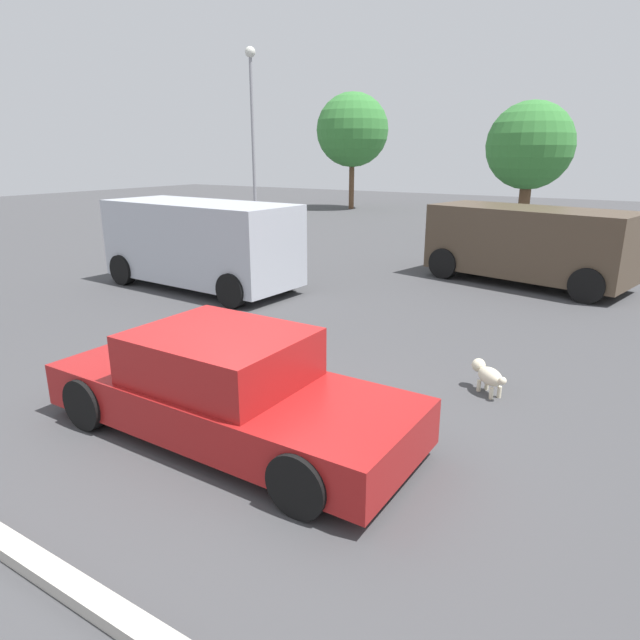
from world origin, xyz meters
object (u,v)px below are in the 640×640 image
object	(u,v)px
sedan_foreground	(227,389)
light_post_near	(252,111)
dog	(488,375)
suv_dark	(528,243)
van_white	(200,242)

from	to	relation	value
sedan_foreground	light_post_near	xyz separation A→B (m)	(-11.77, 15.35, 4.38)
sedan_foreground	dog	bearing A→B (deg)	51.14
dog	light_post_near	xyz separation A→B (m)	(-14.04, 12.57, 4.68)
dog	suv_dark	xyz separation A→B (m)	(-1.10, 7.28, 0.78)
sedan_foreground	suv_dark	xyz separation A→B (m)	(1.18, 10.06, 0.47)
van_white	suv_dark	xyz separation A→B (m)	(6.67, 4.73, -0.08)
light_post_near	sedan_foreground	bearing A→B (deg)	-52.53
light_post_near	van_white	bearing A→B (deg)	-57.93
sedan_foreground	dog	distance (m)	3.61
sedan_foreground	light_post_near	world-z (taller)	light_post_near
sedan_foreground	van_white	bearing A→B (deg)	136.29
light_post_near	dog	bearing A→B (deg)	-41.83
dog	sedan_foreground	bearing A→B (deg)	88.27
van_white	dog	bearing A→B (deg)	165.05
suv_dark	light_post_near	distance (m)	14.52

